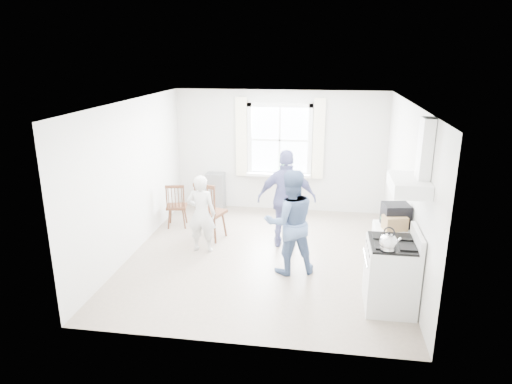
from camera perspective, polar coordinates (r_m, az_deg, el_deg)
name	(u,v)px	position (r m, az deg, el deg)	size (l,w,h in m)	color
room_shell	(264,183)	(7.44, 1.02, 1.15)	(4.62, 5.12, 2.64)	gray
window_assembly	(279,144)	(9.77, 2.95, 5.96)	(1.88, 0.24, 1.70)	white
range_hood	(414,173)	(6.03, 19.17, 2.28)	(0.45, 0.76, 0.94)	white
shelf_unit	(215,191)	(10.15, -5.10, 0.15)	(0.40, 0.30, 0.80)	gray
gas_stove	(391,274)	(6.49, 16.54, -9.83)	(0.68, 0.76, 1.12)	silver
kettle	(388,243)	(5.99, 16.21, -6.09)	(0.22, 0.22, 0.32)	silver
low_cabinet	(390,255)	(7.14, 16.36, -7.56)	(0.50, 0.55, 0.90)	white
stereo_stack	(396,215)	(6.97, 17.07, -2.77)	(0.42, 0.39, 0.33)	black
cardboard_box	(395,223)	(6.84, 16.95, -3.71)	(0.32, 0.23, 0.20)	#9E7B4C
windsor_chair_a	(176,201)	(9.05, -10.00, -1.15)	(0.45, 0.44, 0.91)	#402214
windsor_chair_b	(207,205)	(8.33, -6.13, -1.69)	(0.59, 0.58, 1.11)	#402214
person_left	(201,214)	(7.90, -6.84, -2.70)	(0.50, 0.50, 1.37)	silver
person_mid	(290,222)	(7.06, 4.27, -3.77)	(0.81, 0.81, 1.67)	#4E6691
person_right	(287,199)	(8.01, 3.86, -0.89)	(1.03, 1.03, 1.75)	navy
potted_plant	(283,167)	(9.78, 3.38, 3.17)	(0.16, 0.16, 0.30)	#306C39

